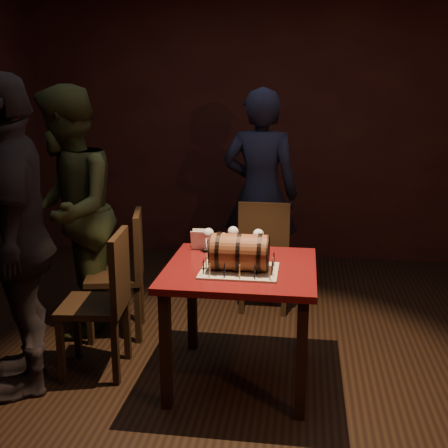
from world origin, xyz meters
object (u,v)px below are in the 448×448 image
at_px(wine_glass_mid, 233,233).
at_px(person_back, 260,194).
at_px(wine_glass_right, 258,236).
at_px(chair_left_rear, 125,267).
at_px(wine_glass_left, 208,235).
at_px(person_left_rear, 68,212).
at_px(chair_back, 264,250).
at_px(chair_left_front, 105,295).
at_px(barrel_cake, 239,252).
at_px(pint_of_ale, 221,246).
at_px(person_left_front, 15,237).
at_px(pub_table, 241,284).

height_order(wine_glass_mid, person_back, person_back).
distance_m(wine_glass_right, chair_left_rear, 1.08).
height_order(wine_glass_left, person_left_rear, person_left_rear).
xyz_separation_m(wine_glass_mid, chair_back, (0.15, 0.79, -0.34)).
xyz_separation_m(wine_glass_mid, chair_left_front, (-0.77, -0.36, -0.34)).
bearing_deg(person_left_rear, barrel_cake, 46.20).
height_order(wine_glass_right, chair_left_front, chair_left_front).
height_order(chair_left_rear, chair_left_front, same).
relative_size(chair_back, chair_left_front, 1.00).
bearing_deg(wine_glass_right, person_back, 94.02).
xyz_separation_m(pint_of_ale, chair_left_front, (-0.71, -0.19, -0.30)).
relative_size(barrel_cake, pint_of_ale, 2.60).
bearing_deg(person_left_rear, pint_of_ale, 54.34).
bearing_deg(wine_glass_left, chair_back, 70.32).
bearing_deg(chair_back, wine_glass_mid, -101.05).
relative_size(wine_glass_mid, person_left_front, 0.09).
height_order(barrel_cake, chair_left_front, barrel_cake).
distance_m(barrel_cake, chair_back, 1.28).
relative_size(wine_glass_right, chair_left_front, 0.17).
bearing_deg(person_back, pint_of_ale, 89.71).
bearing_deg(wine_glass_right, person_left_front, -159.03).
bearing_deg(chair_left_front, chair_left_rear, 95.28).
bearing_deg(wine_glass_right, wine_glass_mid, 164.74).
xyz_separation_m(barrel_cake, chair_left_rear, (-0.91, 0.65, -0.35)).
xyz_separation_m(wine_glass_left, pint_of_ale, (0.10, -0.09, -0.05)).
bearing_deg(person_left_rear, pub_table, 49.64).
bearing_deg(pub_table, pint_of_ale, 129.98).
bearing_deg(pint_of_ale, person_back, 84.21).
distance_m(wine_glass_right, chair_back, 0.91).
relative_size(pint_of_ale, chair_left_front, 0.16).
height_order(chair_left_rear, person_left_rear, person_left_rear).
bearing_deg(chair_left_front, person_left_front, -153.67).
xyz_separation_m(wine_glass_left, person_back, (0.23, 1.28, 0.03)).
bearing_deg(person_left_front, wine_glass_left, 91.08).
height_order(wine_glass_right, person_left_front, person_left_front).
bearing_deg(wine_glass_left, chair_left_front, -155.01).
bearing_deg(wine_glass_mid, person_left_rear, 168.91).
bearing_deg(wine_glass_right, wine_glass_left, -175.89).
distance_m(pub_table, person_left_rear, 1.48).
bearing_deg(wine_glass_mid, pint_of_ale, -109.83).
height_order(wine_glass_mid, wine_glass_right, same).
bearing_deg(chair_back, person_left_front, -135.01).
relative_size(wine_glass_mid, chair_left_front, 0.17).
relative_size(person_back, person_left_front, 0.95).
bearing_deg(wine_glass_right, pub_table, -105.31).
bearing_deg(wine_glass_mid, person_back, 86.17).
distance_m(pub_table, pint_of_ale, 0.29).
distance_m(pub_table, barrel_cake, 0.25).
height_order(wine_glass_mid, person_left_rear, person_left_rear).
distance_m(wine_glass_left, person_left_front, 1.18).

